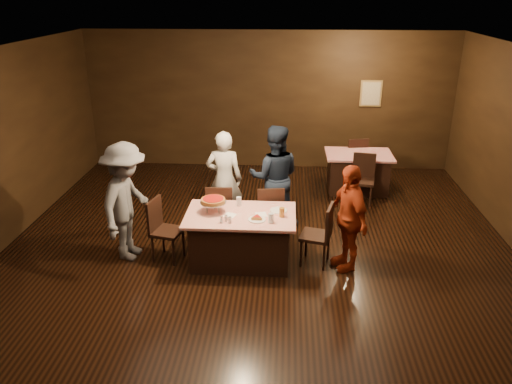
# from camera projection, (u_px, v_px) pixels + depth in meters

# --- Properties ---
(room) EXTENTS (10.00, 10.04, 3.02)m
(room) POSITION_uv_depth(u_px,v_px,m) (254.00, 136.00, 6.10)
(room) COLOR black
(room) RESTS_ON ground
(main_table) EXTENTS (1.60, 1.00, 0.77)m
(main_table) POSITION_uv_depth(u_px,v_px,m) (241.00, 238.00, 7.38)
(main_table) COLOR #B11C0B
(main_table) RESTS_ON ground
(back_table) EXTENTS (1.30, 0.90, 0.77)m
(back_table) POSITION_uv_depth(u_px,v_px,m) (358.00, 172.00, 10.00)
(back_table) COLOR #AE0B15
(back_table) RESTS_ON ground
(chair_far_left) EXTENTS (0.44, 0.44, 0.95)m
(chair_far_left) POSITION_uv_depth(u_px,v_px,m) (220.00, 210.00, 8.06)
(chair_far_left) COLOR black
(chair_far_left) RESTS_ON ground
(chair_far_right) EXTENTS (0.47, 0.47, 0.95)m
(chair_far_right) POSITION_uv_depth(u_px,v_px,m) (270.00, 212.00, 8.02)
(chair_far_right) COLOR black
(chair_far_right) RESTS_ON ground
(chair_end_left) EXTENTS (0.51, 0.51, 0.95)m
(chair_end_left) POSITION_uv_depth(u_px,v_px,m) (167.00, 230.00, 7.41)
(chair_end_left) COLOR black
(chair_end_left) RESTS_ON ground
(chair_end_right) EXTENTS (0.51, 0.51, 0.95)m
(chair_end_right) POSITION_uv_depth(u_px,v_px,m) (316.00, 234.00, 7.28)
(chair_end_right) COLOR black
(chair_end_right) RESTS_ON ground
(chair_back_near) EXTENTS (0.49, 0.49, 0.95)m
(chair_back_near) POSITION_uv_depth(u_px,v_px,m) (363.00, 180.00, 9.32)
(chair_back_near) COLOR black
(chair_back_near) RESTS_ON ground
(chair_back_far) EXTENTS (0.49, 0.49, 0.95)m
(chair_back_far) POSITION_uv_depth(u_px,v_px,m) (354.00, 158.00, 10.52)
(chair_back_far) COLOR black
(chair_back_far) RESTS_ON ground
(diner_white_jacket) EXTENTS (0.61, 0.41, 1.67)m
(diner_white_jacket) POSITION_uv_depth(u_px,v_px,m) (224.00, 179.00, 8.38)
(diner_white_jacket) COLOR silver
(diner_white_jacket) RESTS_ON ground
(diner_navy_hoodie) EXTENTS (0.87, 0.68, 1.77)m
(diner_navy_hoodie) POSITION_uv_depth(u_px,v_px,m) (275.00, 177.00, 8.31)
(diner_navy_hoodie) COLOR black
(diner_navy_hoodie) RESTS_ON ground
(diner_grey_knit) EXTENTS (0.85, 1.26, 1.80)m
(diner_grey_knit) POSITION_uv_depth(u_px,v_px,m) (127.00, 202.00, 7.33)
(diner_grey_knit) COLOR slate
(diner_grey_knit) RESTS_ON ground
(diner_red_shirt) EXTENTS (0.70, 1.01, 1.58)m
(diner_red_shirt) POSITION_uv_depth(u_px,v_px,m) (348.00, 217.00, 7.08)
(diner_red_shirt) COLOR #A53214
(diner_red_shirt) RESTS_ON ground
(pizza_stand) EXTENTS (0.38, 0.38, 0.22)m
(pizza_stand) POSITION_uv_depth(u_px,v_px,m) (213.00, 201.00, 7.24)
(pizza_stand) COLOR black
(pizza_stand) RESTS_ON main_table
(plate_with_slice) EXTENTS (0.25, 0.25, 0.06)m
(plate_with_slice) POSITION_uv_depth(u_px,v_px,m) (257.00, 218.00, 7.05)
(plate_with_slice) COLOR white
(plate_with_slice) RESTS_ON main_table
(plate_empty) EXTENTS (0.25, 0.25, 0.01)m
(plate_empty) POSITION_uv_depth(u_px,v_px,m) (279.00, 210.00, 7.34)
(plate_empty) COLOR white
(plate_empty) RESTS_ON main_table
(glass_front_right) EXTENTS (0.08, 0.08, 0.14)m
(glass_front_right) POSITION_uv_depth(u_px,v_px,m) (271.00, 218.00, 6.95)
(glass_front_right) COLOR silver
(glass_front_right) RESTS_ON main_table
(glass_amber) EXTENTS (0.08, 0.08, 0.14)m
(glass_amber) POSITION_uv_depth(u_px,v_px,m) (282.00, 212.00, 7.13)
(glass_amber) COLOR #BF7F26
(glass_amber) RESTS_ON main_table
(glass_back) EXTENTS (0.08, 0.08, 0.14)m
(glass_back) POSITION_uv_depth(u_px,v_px,m) (239.00, 201.00, 7.49)
(glass_back) COLOR silver
(glass_back) RESTS_ON main_table
(condiments) EXTENTS (0.17, 0.10, 0.09)m
(condiments) POSITION_uv_depth(u_px,v_px,m) (226.00, 219.00, 6.97)
(condiments) COLOR silver
(condiments) RESTS_ON main_table
(napkin_center) EXTENTS (0.19, 0.19, 0.01)m
(napkin_center) POSITION_uv_depth(u_px,v_px,m) (261.00, 215.00, 7.22)
(napkin_center) COLOR white
(napkin_center) RESTS_ON main_table
(napkin_left) EXTENTS (0.21, 0.21, 0.01)m
(napkin_left) POSITION_uv_depth(u_px,v_px,m) (230.00, 215.00, 7.20)
(napkin_left) COLOR white
(napkin_left) RESTS_ON main_table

